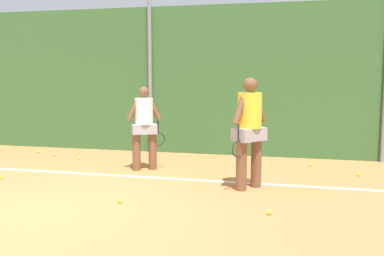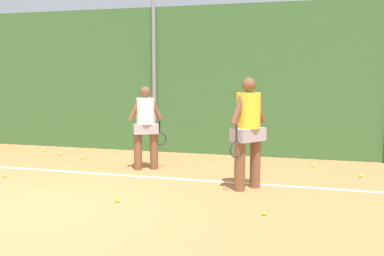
% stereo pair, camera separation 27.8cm
% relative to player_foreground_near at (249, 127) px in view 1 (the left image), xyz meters
% --- Properties ---
extents(ground_plane, '(28.86, 28.86, 0.00)m').
position_rel_player_foreground_near_xyz_m(ground_plane, '(-2.79, -0.47, -1.06)').
color(ground_plane, '#C67542').
extents(hedge_fence_backdrop, '(18.76, 0.25, 3.56)m').
position_rel_player_foreground_near_xyz_m(hedge_fence_backdrop, '(-2.79, 3.18, 0.72)').
color(hedge_fence_backdrop, '#386633').
rests_on(hedge_fence_backdrop, ground_plane).
extents(fence_post_center, '(0.10, 0.10, 3.73)m').
position_rel_player_foreground_near_xyz_m(fence_post_center, '(-2.79, 3.00, 0.81)').
color(fence_post_center, gray).
rests_on(fence_post_center, ground_plane).
extents(court_baseline_paint, '(13.71, 0.10, 0.01)m').
position_rel_player_foreground_near_xyz_m(court_baseline_paint, '(-2.79, 0.37, -1.05)').
color(court_baseline_paint, white).
rests_on(court_baseline_paint, ground_plane).
extents(player_foreground_near, '(0.59, 0.74, 1.89)m').
position_rel_player_foreground_near_xyz_m(player_foreground_near, '(0.00, 0.00, 0.00)').
color(player_foreground_near, brown).
rests_on(player_foreground_near, ground_plane).
extents(player_midcourt, '(0.69, 0.50, 1.70)m').
position_rel_player_foreground_near_xyz_m(player_midcourt, '(-2.23, 1.01, -0.11)').
color(player_midcourt, brown).
rests_on(player_midcourt, ground_plane).
extents(tennis_ball_0, '(0.07, 0.07, 0.07)m').
position_rel_player_foreground_near_xyz_m(tennis_ball_0, '(-4.83, 1.91, -1.03)').
color(tennis_ball_0, '#CCDB33').
rests_on(tennis_ball_0, ground_plane).
extents(tennis_ball_1, '(0.07, 0.07, 0.07)m').
position_rel_player_foreground_near_xyz_m(tennis_ball_1, '(-4.08, 1.69, -1.03)').
color(tennis_ball_1, '#CCDB33').
rests_on(tennis_ball_1, ground_plane).
extents(tennis_ball_2, '(0.07, 0.07, 0.07)m').
position_rel_player_foreground_near_xyz_m(tennis_ball_2, '(1.06, 2.18, -1.03)').
color(tennis_ball_2, '#CCDB33').
rests_on(tennis_ball_2, ground_plane).
extents(tennis_ball_3, '(0.07, 0.07, 0.07)m').
position_rel_player_foreground_near_xyz_m(tennis_ball_3, '(-1.79, -1.33, -1.03)').
color(tennis_ball_3, '#CCDB33').
rests_on(tennis_ball_3, ground_plane).
extents(tennis_ball_6, '(0.07, 0.07, 0.07)m').
position_rel_player_foreground_near_xyz_m(tennis_ball_6, '(1.95, 1.43, -1.03)').
color(tennis_ball_6, '#CCDB33').
rests_on(tennis_ball_6, ground_plane).
extents(tennis_ball_8, '(0.07, 0.07, 0.07)m').
position_rel_player_foreground_near_xyz_m(tennis_ball_8, '(-4.55, -0.41, -1.03)').
color(tennis_ball_8, '#CCDB33').
rests_on(tennis_ball_8, ground_plane).
extents(tennis_ball_9, '(0.07, 0.07, 0.07)m').
position_rel_player_foreground_near_xyz_m(tennis_ball_9, '(-5.48, 2.27, -1.03)').
color(tennis_ball_9, '#CCDB33').
rests_on(tennis_ball_9, ground_plane).
extents(tennis_ball_10, '(0.07, 0.07, 0.07)m').
position_rel_player_foreground_near_xyz_m(tennis_ball_10, '(0.45, -1.37, -1.03)').
color(tennis_ball_10, '#CCDB33').
rests_on(tennis_ball_10, ground_plane).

